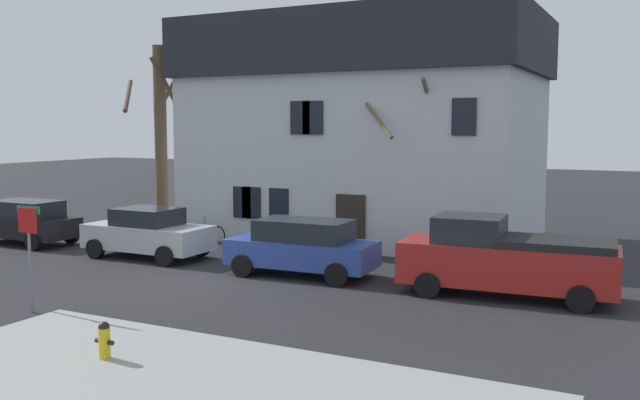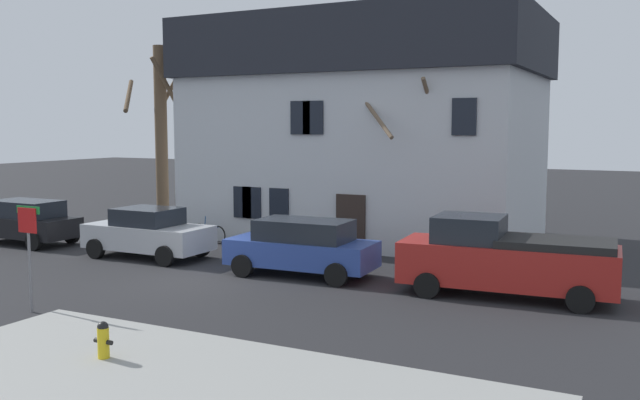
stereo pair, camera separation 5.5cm
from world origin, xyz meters
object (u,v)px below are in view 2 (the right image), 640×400
tree_bare_near (161,134)px  bicycle_leaning (209,233)px  car_black_wagon (26,221)px  pickup_truck_red (505,258)px  car_blue_wagon (302,247)px  fire_hydrant (103,339)px  street_sign_pole (28,238)px  tree_bare_mid (403,168)px  building_main (365,127)px  car_silver_sedan (148,233)px

tree_bare_near → bicycle_leaning: 5.13m
car_black_wagon → bicycle_leaning: car_black_wagon is taller
tree_bare_near → pickup_truck_red: (15.29, -4.59, -3.13)m
car_blue_wagon → tree_bare_near: bearing=152.8°
tree_bare_near → pickup_truck_red: bearing=-16.7°
fire_hydrant → street_sign_pole: (-4.26, 1.96, 1.34)m
tree_bare_mid → bicycle_leaning: tree_bare_mid is taller
building_main → fire_hydrant: size_ratio=19.29×
pickup_truck_red → car_silver_sedan: bearing=-179.9°
car_black_wagon → car_silver_sedan: bearing=-0.3°
car_black_wagon → bicycle_leaning: bearing=29.1°
pickup_truck_red → bicycle_leaning: bearing=164.2°
car_blue_wagon → bicycle_leaning: 7.04m
car_silver_sedan → car_blue_wagon: bearing=-1.5°
fire_hydrant → bicycle_leaning: (-6.41, 12.15, -0.12)m
car_blue_wagon → pickup_truck_red: bearing=1.8°
pickup_truck_red → bicycle_leaning: (-12.03, 3.39, -0.65)m
tree_bare_near → tree_bare_mid: (10.78, -0.09, -1.10)m
bicycle_leaning → building_main: bearing=44.4°
pickup_truck_red → street_sign_pole: 12.01m
car_blue_wagon → fire_hydrant: car_blue_wagon is taller
tree_bare_near → tree_bare_mid: size_ratio=1.28×
tree_bare_near → car_black_wagon: bearing=-121.7°
car_blue_wagon → street_sign_pole: 7.72m
fire_hydrant → street_sign_pole: bearing=155.2°
bicycle_leaning → tree_bare_near: bearing=159.8°
tree_bare_mid → building_main: bearing=130.8°
car_black_wagon → pickup_truck_red: pickup_truck_red is taller
tree_bare_near → street_sign_pole: (5.41, -11.38, -2.33)m
car_black_wagon → pickup_truck_red: (18.12, -0.00, 0.14)m
building_main → street_sign_pole: 15.11m
building_main → pickup_truck_red: building_main is taller
car_black_wagon → fire_hydrant: bearing=-35.0°
street_sign_pole → car_blue_wagon: bearing=59.5°
tree_bare_mid → fire_hydrant: 13.55m
tree_bare_mid → tree_bare_near: bearing=179.5°
tree_bare_near → car_blue_wagon: size_ratio=1.71×
car_blue_wagon → car_silver_sedan: bearing=178.5°
building_main → car_blue_wagon: (1.44, -8.08, -3.55)m
tree_bare_mid → street_sign_pole: tree_bare_mid is taller
fire_hydrant → car_black_wagon: bearing=145.0°
tree_bare_mid → car_black_wagon: size_ratio=1.42×
car_blue_wagon → street_sign_pole: size_ratio=1.76×
tree_bare_near → tree_bare_mid: tree_bare_near is taller
building_main → car_blue_wagon: bearing=-79.9°
fire_hydrant → bicycle_leaning: 13.74m
street_sign_pole → car_silver_sedan: bearing=108.0°
car_black_wagon → fire_hydrant: (12.50, -8.76, -0.39)m
tree_bare_near → street_sign_pole: bearing=-64.6°
tree_bare_near → car_black_wagon: 6.31m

